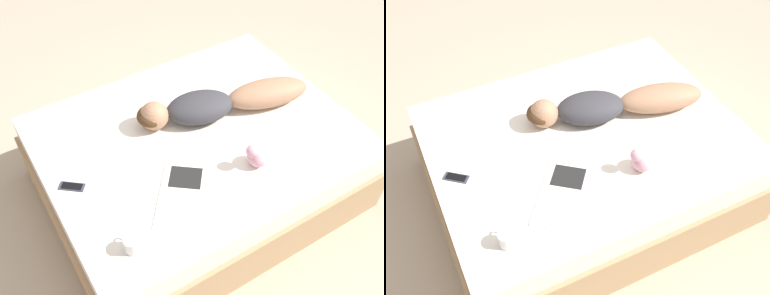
% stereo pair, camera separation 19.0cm
% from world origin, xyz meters
% --- Properties ---
extents(ground_plane, '(12.00, 12.00, 0.00)m').
position_xyz_m(ground_plane, '(0.00, 0.00, 0.00)').
color(ground_plane, '#B7A88E').
extents(bed, '(1.70, 2.15, 0.59)m').
position_xyz_m(bed, '(0.00, 0.00, 0.29)').
color(bed, tan).
rests_on(bed, ground_plane).
extents(person, '(0.53, 1.28, 0.20)m').
position_xyz_m(person, '(0.10, -0.26, 0.69)').
color(person, '#A37556').
rests_on(person, bed).
extents(open_magazine, '(0.59, 0.55, 0.01)m').
position_xyz_m(open_magazine, '(-0.39, 0.35, 0.60)').
color(open_magazine, silver).
rests_on(open_magazine, bed).
extents(coffee_mug, '(0.13, 0.09, 0.10)m').
position_xyz_m(coffee_mug, '(-0.57, 0.77, 0.64)').
color(coffee_mug, white).
rests_on(coffee_mug, bed).
extents(cell_phone, '(0.15, 0.16, 0.01)m').
position_xyz_m(cell_phone, '(0.01, 0.90, 0.60)').
color(cell_phone, '#333842').
rests_on(cell_phone, bed).
extents(plush_toy, '(0.14, 0.15, 0.18)m').
position_xyz_m(plush_toy, '(-0.43, -0.17, 0.67)').
color(plush_toy, '#DB9EB2').
rests_on(plush_toy, bed).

